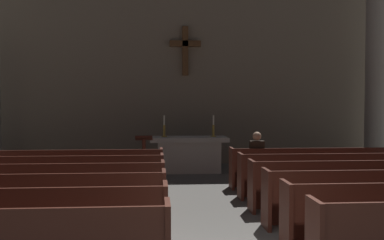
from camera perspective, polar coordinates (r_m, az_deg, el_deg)
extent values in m
cube|color=#4C2319|center=(6.64, -20.43, -11.83)|extent=(3.78, 0.40, 0.05)
cube|color=#4C2319|center=(6.37, -21.03, -9.90)|extent=(3.78, 0.05, 0.50)
cube|color=#4C2319|center=(6.87, -19.98, -13.29)|extent=(3.78, 0.04, 0.40)
cube|color=#4C2319|center=(6.36, -3.23, -11.85)|extent=(0.06, 0.50, 0.95)
cube|color=#4C2319|center=(7.72, -18.06, -9.81)|extent=(3.78, 0.40, 0.05)
cube|color=#4C2319|center=(7.45, -18.50, -8.10)|extent=(3.78, 0.05, 0.50)
cube|color=#4C2319|center=(7.94, -17.72, -11.13)|extent=(3.78, 0.04, 0.40)
cube|color=#4C2319|center=(7.47, -3.41, -9.70)|extent=(0.06, 0.50, 0.95)
cube|color=#4C2319|center=(8.81, -16.29, -8.28)|extent=(3.78, 0.40, 0.05)
cube|color=#4C2319|center=(8.54, -16.62, -6.74)|extent=(3.78, 0.05, 0.50)
cube|color=#4C2319|center=(9.02, -16.03, -9.48)|extent=(3.78, 0.04, 0.40)
cube|color=#4C2319|center=(8.59, -3.54, -8.12)|extent=(0.06, 0.50, 0.95)
cube|color=#4C2319|center=(9.91, -14.92, -7.08)|extent=(3.78, 0.40, 0.05)
cube|color=#4C2319|center=(9.65, -15.18, -5.69)|extent=(3.78, 0.05, 0.50)
cube|color=#4C2319|center=(10.12, -14.72, -8.17)|extent=(3.78, 0.04, 0.40)
cube|color=#4C2319|center=(9.71, -3.65, -6.89)|extent=(0.06, 0.50, 0.95)
cube|color=#4C2319|center=(11.02, -13.83, -6.12)|extent=(3.78, 0.40, 0.05)
cube|color=#4C2319|center=(10.76, -14.04, -4.85)|extent=(3.78, 0.05, 0.50)
cube|color=#4C2319|center=(11.23, -13.67, -7.12)|extent=(3.78, 0.04, 0.40)
cube|color=#4C2319|center=(10.84, -3.72, -5.93)|extent=(0.06, 0.50, 0.95)
cube|color=#4C2319|center=(6.60, 11.30, -11.37)|extent=(0.06, 0.50, 0.95)
cube|color=#4C2319|center=(8.35, 22.04, -8.94)|extent=(3.78, 0.40, 0.05)
cube|color=#4C2319|center=(8.55, 21.47, -10.20)|extent=(3.78, 0.04, 0.40)
cube|color=#4C2319|center=(7.67, 8.97, -9.41)|extent=(0.06, 0.50, 0.95)
cube|color=#4C2319|center=(9.37, 18.91, -7.67)|extent=(3.78, 0.40, 0.05)
cube|color=#4C2319|center=(9.12, 19.49, -6.20)|extent=(3.78, 0.05, 0.50)
cube|color=#4C2319|center=(9.57, 18.46, -8.83)|extent=(3.78, 0.04, 0.40)
cube|color=#4C2319|center=(8.77, 7.23, -7.92)|extent=(0.06, 0.50, 0.95)
cube|color=#4C2319|center=(10.41, 16.41, -6.64)|extent=(3.78, 0.40, 0.05)
cube|color=#4C2319|center=(10.16, 16.88, -5.30)|extent=(3.78, 0.05, 0.50)
cube|color=#4C2319|center=(10.61, 16.05, -7.70)|extent=(3.78, 0.04, 0.40)
cube|color=#4C2319|center=(9.87, 5.89, -6.76)|extent=(0.06, 0.50, 0.95)
cube|color=#4C2319|center=(11.47, 14.38, -5.79)|extent=(3.78, 0.40, 0.05)
cube|color=#4C2319|center=(11.22, 14.76, -4.56)|extent=(3.78, 0.05, 0.50)
cube|color=#4C2319|center=(11.67, 14.08, -6.77)|extent=(3.78, 0.04, 0.40)
cube|color=#4C2319|center=(10.98, 4.82, -5.83)|extent=(0.06, 0.50, 0.95)
cube|color=#9E998E|center=(15.13, 21.42, -5.16)|extent=(1.02, 1.02, 0.20)
cylinder|color=#9E998E|center=(15.03, 21.58, 4.94)|extent=(0.73, 0.73, 5.51)
cube|color=#BCB7AD|center=(13.43, -0.38, -4.47)|extent=(1.76, 0.72, 0.88)
cube|color=#BCB7AD|center=(13.38, -0.38, -2.35)|extent=(2.20, 0.90, 0.12)
cube|color=silver|center=(13.37, -0.38, -2.07)|extent=(2.09, 0.86, 0.01)
cylinder|color=#B79338|center=(13.34, -3.38, -2.01)|extent=(0.16, 0.16, 0.02)
cylinder|color=#B79338|center=(13.33, -3.38, -1.34)|extent=(0.07, 0.07, 0.34)
cylinder|color=silver|center=(13.31, -3.38, -0.03)|extent=(0.04, 0.04, 0.28)
cylinder|color=#B79338|center=(13.44, 2.60, -1.98)|extent=(0.16, 0.16, 0.02)
cylinder|color=#B79338|center=(13.43, 2.61, -1.31)|extent=(0.07, 0.07, 0.34)
cylinder|color=silver|center=(13.41, 2.61, -0.01)|extent=(0.04, 0.04, 0.28)
cube|color=gray|center=(15.27, -0.88, 7.03)|extent=(12.41, 0.25, 6.56)
cube|color=brown|center=(15.08, -0.83, 8.34)|extent=(0.19, 0.19, 1.54)
cube|color=brown|center=(15.11, -0.83, 9.22)|extent=(0.99, 0.19, 0.19)
cylinder|color=#4C2319|center=(12.27, -5.82, -7.12)|extent=(0.36, 0.36, 0.04)
cylinder|color=#4C2319|center=(12.20, -5.83, -4.77)|extent=(0.10, 0.10, 1.05)
cube|color=#4C2319|center=(12.14, -5.84, -2.17)|extent=(0.44, 0.31, 0.15)
cube|color=#26262B|center=(11.32, 7.56, -6.87)|extent=(0.24, 0.14, 0.45)
cube|color=#26262B|center=(11.15, 7.70, -5.53)|extent=(0.28, 0.36, 0.12)
cube|color=#2D2319|center=(10.98, 7.86, -3.92)|extent=(0.32, 0.20, 0.54)
sphere|color=tan|center=(10.95, 7.87, -1.94)|extent=(0.20, 0.20, 0.20)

